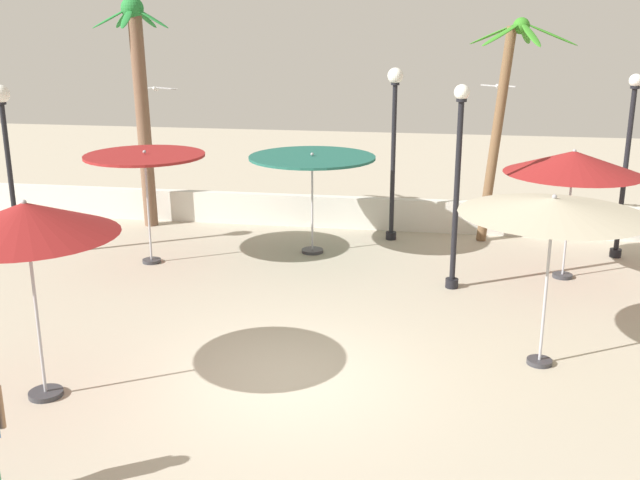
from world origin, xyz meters
name	(u,v)px	position (x,y,z in m)	size (l,w,h in m)	color
ground_plane	(287,378)	(0.00, 0.00, 0.00)	(56.00, 56.00, 0.00)	#B2A893
boundary_wall	(356,213)	(0.00, 9.26, 0.44)	(25.20, 0.30, 0.88)	silver
patio_umbrella_0	(145,160)	(-4.46, 5.37, 2.50)	(2.77, 2.77, 2.72)	#333338
patio_umbrella_1	(26,220)	(-3.56, -1.20, 2.82)	(2.65, 2.65, 3.12)	#333338
patio_umbrella_2	(573,163)	(5.13, 5.88, 2.63)	(2.97, 2.97, 2.93)	#333338
patio_umbrella_3	(312,162)	(-0.79, 6.81, 2.31)	(3.08, 3.08, 2.53)	#333338
patio_umbrella_4	(553,207)	(4.11, 1.23, 2.73)	(3.01, 3.01, 2.94)	#333338
palm_tree_0	(140,94)	(-5.84, 8.63, 3.68)	(2.03, 2.15, 6.20)	brown
palm_tree_2	(503,106)	(3.76, 8.59, 3.52)	(2.61, 2.68, 5.67)	brown
lamp_post_0	(394,131)	(1.06, 8.31, 2.87)	(0.40, 0.40, 4.46)	black
lamp_post_1	(627,159)	(6.63, 7.68, 2.43)	(0.31, 0.31, 4.42)	black
lamp_post_2	(6,144)	(-7.83, 5.24, 2.80)	(0.43, 0.43, 4.17)	black
lamp_post_3	(457,177)	(2.65, 4.79, 2.46)	(0.32, 0.32, 4.36)	black
seagull_0	(156,89)	(-5.64, 9.27, 3.77)	(1.19, 0.38, 0.14)	white
seagull_1	(498,86)	(3.72, 10.45, 3.87)	(0.94, 0.39, 0.14)	white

